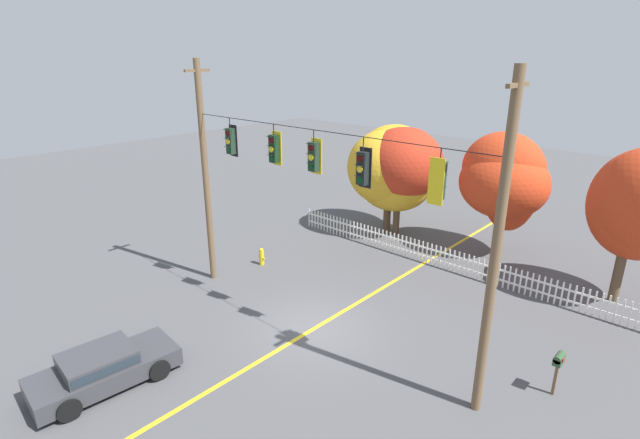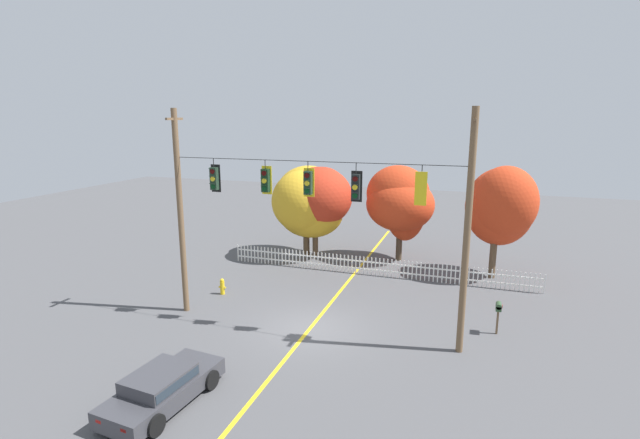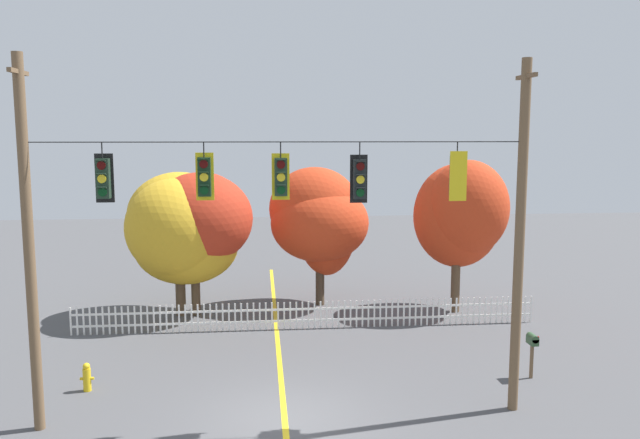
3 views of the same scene
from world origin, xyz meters
name	(u,v)px [view 3 (image 3 of 3)]	position (x,y,z in m)	size (l,w,h in m)	color
ground	(285,418)	(0.00, 0.00, 0.00)	(80.00, 80.00, 0.00)	#4C4C4F
lane_centerline_stripe	(285,418)	(0.00, 0.00, 0.00)	(0.16, 36.00, 0.01)	gold
signal_support_span	(283,240)	(0.00, 0.00, 4.60)	(12.26, 1.10, 9.03)	brown
traffic_signal_eastbound_side	(103,178)	(-4.22, 0.01, 6.14)	(0.43, 0.38, 1.43)	black
traffic_signal_westbound_side	(204,177)	(-1.87, 0.01, 6.16)	(0.43, 0.38, 1.40)	black
traffic_signal_southbound_primary	(281,177)	(-0.04, 0.01, 6.15)	(0.43, 0.38, 1.41)	black
traffic_signal_northbound_primary	(359,179)	(1.88, 0.01, 6.08)	(0.43, 0.38, 1.50)	black
traffic_signal_northbound_secondary	(457,176)	(4.31, -0.01, 6.15)	(0.43, 0.38, 1.45)	black
white_picket_fence	(308,315)	(1.19, 7.47, 0.52)	(17.17, 0.06, 1.03)	white
autumn_maple_near_fence	(180,229)	(-3.70, 9.77, 3.49)	(4.39, 4.49, 5.70)	brown
autumn_maple_mid	(198,221)	(-2.98, 9.66, 3.80)	(4.15, 3.89, 5.70)	brown
autumn_oak_far_east	(319,218)	(1.92, 10.84, 3.69)	(4.15, 3.59, 5.83)	#473828
autumn_maple_far_west	(462,213)	(7.56, 9.43, 4.04)	(3.70, 3.59, 6.18)	brown
fire_hydrant	(87,377)	(-5.46, 2.28, 0.40)	(0.38, 0.22, 0.81)	gold
roadside_mailbox	(532,342)	(7.38, 2.01, 1.10)	(0.25, 0.44, 1.35)	brown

